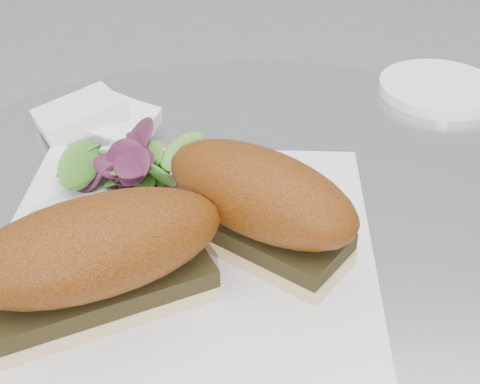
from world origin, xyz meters
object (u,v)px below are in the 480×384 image
Objects in this scene: saucer at (439,88)px; plate at (186,255)px; sandwich_right at (259,202)px; sandwich_left at (98,256)px.

plate is at bearing -142.40° from saucer.
plate is at bearing -143.67° from sandwich_right.
sandwich_right is at bearing -10.23° from plate.
saucer is (0.31, 0.24, -0.00)m from plate.
plate is 0.07m from sandwich_right.
saucer is (0.25, 0.25, -0.05)m from sandwich_right.
sandwich_right is (0.05, -0.01, 0.05)m from plate.
plate reaches higher than saucer.
plate is 0.39m from saucer.
sandwich_left is at bearing -140.10° from plate.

